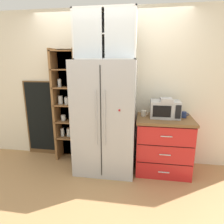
# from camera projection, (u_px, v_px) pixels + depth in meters

# --- Properties ---
(ground_plane) EXTENTS (10.67, 10.67, 0.00)m
(ground_plane) POSITION_uv_depth(u_px,v_px,m) (106.00, 167.00, 3.27)
(ground_plane) COLOR tan
(wall_back_cream) EXTENTS (4.97, 0.10, 2.55)m
(wall_back_cream) POSITION_uv_depth(u_px,v_px,m) (110.00, 88.00, 3.34)
(wall_back_cream) COLOR silver
(wall_back_cream) RESTS_ON ground
(refrigerator) EXTENTS (0.92, 0.74, 1.75)m
(refrigerator) POSITION_uv_depth(u_px,v_px,m) (106.00, 117.00, 3.05)
(refrigerator) COLOR #B7BABF
(refrigerator) RESTS_ON ground
(pantry_shelf_column) EXTENTS (0.48, 0.31, 1.93)m
(pantry_shelf_column) POSITION_uv_depth(u_px,v_px,m) (68.00, 106.00, 3.40)
(pantry_shelf_column) COLOR brown
(pantry_shelf_column) RESTS_ON ground
(counter_cabinet) EXTENTS (0.85, 0.63, 0.88)m
(counter_cabinet) POSITION_uv_depth(u_px,v_px,m) (163.00, 145.00, 3.07)
(counter_cabinet) COLOR red
(counter_cabinet) RESTS_ON ground
(microwave) EXTENTS (0.44, 0.33, 0.26)m
(microwave) POSITION_uv_depth(u_px,v_px,m) (165.00, 109.00, 2.98)
(microwave) COLOR #B7BABF
(microwave) RESTS_ON counter_cabinet
(coffee_maker) EXTENTS (0.17, 0.20, 0.31)m
(coffee_maker) POSITION_uv_depth(u_px,v_px,m) (166.00, 108.00, 2.93)
(coffee_maker) COLOR #B7B7BC
(coffee_maker) RESTS_ON counter_cabinet
(mug_navy) EXTENTS (0.12, 0.09, 0.09)m
(mug_navy) POSITION_uv_depth(u_px,v_px,m) (184.00, 115.00, 2.98)
(mug_navy) COLOR navy
(mug_navy) RESTS_ON counter_cabinet
(mug_cream) EXTENTS (0.12, 0.08, 0.09)m
(mug_cream) POSITION_uv_depth(u_px,v_px,m) (144.00, 113.00, 3.05)
(mug_cream) COLOR silver
(mug_cream) RESTS_ON counter_cabinet
(bottle_cobalt) EXTENTS (0.06, 0.06, 0.28)m
(bottle_cobalt) POSITION_uv_depth(u_px,v_px,m) (165.00, 109.00, 2.99)
(bottle_cobalt) COLOR navy
(bottle_cobalt) RESTS_ON counter_cabinet
(bottle_green) EXTENTS (0.07, 0.07, 0.29)m
(bottle_green) POSITION_uv_depth(u_px,v_px,m) (165.00, 109.00, 2.96)
(bottle_green) COLOR #285B33
(bottle_green) RESTS_ON counter_cabinet
(upper_cabinet) EXTENTS (0.89, 0.32, 0.69)m
(upper_cabinet) POSITION_uv_depth(u_px,v_px,m) (106.00, 35.00, 2.79)
(upper_cabinet) COLOR silver
(upper_cabinet) RESTS_ON refrigerator
(chalkboard_menu) EXTENTS (0.60, 0.04, 1.39)m
(chalkboard_menu) POSITION_uv_depth(u_px,v_px,m) (42.00, 118.00, 3.61)
(chalkboard_menu) COLOR brown
(chalkboard_menu) RESTS_ON ground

